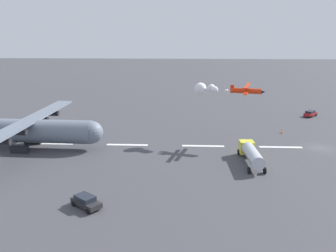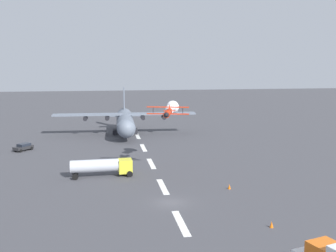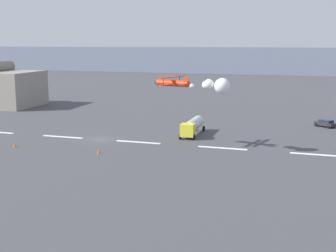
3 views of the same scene
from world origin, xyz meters
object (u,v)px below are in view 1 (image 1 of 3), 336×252
object	(u,v)px
traffic_cone_far	(282,132)
cargo_transport_plane	(37,130)
airport_staff_sedan	(86,201)
stunt_biplane_red	(217,89)
followme_car_yellow	(310,113)
fuel_tanker_truck	(251,153)

from	to	relation	value
traffic_cone_far	cargo_transport_plane	bearing A→B (deg)	14.61
airport_staff_sedan	traffic_cone_far	size ratio (longest dim) A/B	5.87
cargo_transport_plane	stunt_biplane_red	distance (m)	34.60
airport_staff_sedan	traffic_cone_far	distance (m)	48.05
stunt_biplane_red	followme_car_yellow	world-z (taller)	stunt_biplane_red
followme_car_yellow	traffic_cone_far	distance (m)	19.80
followme_car_yellow	traffic_cone_far	world-z (taller)	followme_car_yellow
stunt_biplane_red	airport_staff_sedan	distance (m)	35.24
followme_car_yellow	stunt_biplane_red	bearing A→B (deg)	40.82
stunt_biplane_red	traffic_cone_far	size ratio (longest dim) A/B	17.53
cargo_transport_plane	fuel_tanker_truck	world-z (taller)	cargo_transport_plane
cargo_transport_plane	followme_car_yellow	xyz separation A→B (m)	(-59.45, -28.80, -2.75)
airport_staff_sedan	traffic_cone_far	bearing A→B (deg)	-133.34
cargo_transport_plane	traffic_cone_far	size ratio (longest dim) A/B	48.57
stunt_biplane_red	airport_staff_sedan	xyz separation A→B (m)	(18.16, 28.64, -9.61)
airport_staff_sedan	traffic_cone_far	xyz separation A→B (m)	(-32.98, -34.94, -0.44)
stunt_biplane_red	traffic_cone_far	world-z (taller)	stunt_biplane_red
fuel_tanker_truck	traffic_cone_far	world-z (taller)	fuel_tanker_truck
cargo_transport_plane	stunt_biplane_red	bearing A→B (deg)	-169.40
stunt_biplane_red	traffic_cone_far	xyz separation A→B (m)	(-14.82, -6.31, -10.05)
fuel_tanker_truck	followme_car_yellow	world-z (taller)	fuel_tanker_truck
stunt_biplane_red	fuel_tanker_truck	size ratio (longest dim) A/B	1.30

